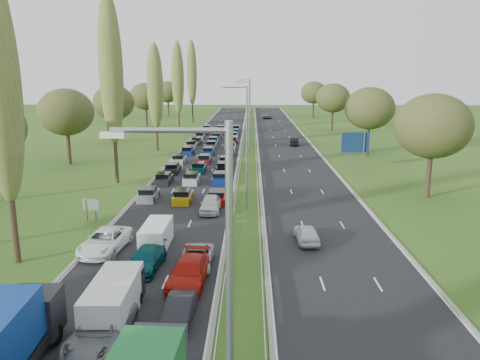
{
  "coord_description": "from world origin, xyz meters",
  "views": [
    {
      "loc": [
        4.97,
        -1.56,
        12.9
      ],
      "look_at": [
        3.69,
        49.25,
        1.5
      ],
      "focal_mm": 35.0,
      "sensor_mm": 36.0,
      "label": 1
    }
  ],
  "objects_px": {
    "white_van_front": "(115,298)",
    "near_car_2": "(105,241)",
    "white_van_rear": "(157,235)",
    "direction_sign": "(355,144)",
    "info_sign": "(91,207)"
  },
  "relations": [
    {
      "from": "white_van_front",
      "to": "near_car_2",
      "type": "bearing_deg",
      "value": 108.82
    },
    {
      "from": "info_sign",
      "to": "near_car_2",
      "type": "bearing_deg",
      "value": -64.18
    },
    {
      "from": "white_van_front",
      "to": "white_van_rear",
      "type": "height_order",
      "value": "white_van_front"
    },
    {
      "from": "near_car_2",
      "to": "direction_sign",
      "type": "distance_m",
      "value": 40.96
    },
    {
      "from": "near_car_2",
      "to": "white_van_front",
      "type": "bearing_deg",
      "value": -65.2
    },
    {
      "from": "white_van_front",
      "to": "white_van_rear",
      "type": "relative_size",
      "value": 1.18
    },
    {
      "from": "near_car_2",
      "to": "direction_sign",
      "type": "height_order",
      "value": "direction_sign"
    },
    {
      "from": "info_sign",
      "to": "white_van_front",
      "type": "bearing_deg",
      "value": -67.4
    },
    {
      "from": "near_car_2",
      "to": "white_van_rear",
      "type": "bearing_deg",
      "value": 21.02
    },
    {
      "from": "white_van_rear",
      "to": "info_sign",
      "type": "xyz_separation_m",
      "value": [
        -7.13,
        6.04,
        0.39
      ]
    },
    {
      "from": "white_van_front",
      "to": "direction_sign",
      "type": "height_order",
      "value": "direction_sign"
    },
    {
      "from": "white_van_front",
      "to": "direction_sign",
      "type": "xyz_separation_m",
      "value": [
        21.78,
        41.8,
        2.42
      ]
    },
    {
      "from": "info_sign",
      "to": "direction_sign",
      "type": "xyz_separation_m",
      "value": [
        28.8,
        24.93,
        2.2
      ]
    },
    {
      "from": "white_van_front",
      "to": "info_sign",
      "type": "relative_size",
      "value": 2.66
    },
    {
      "from": "white_van_rear",
      "to": "direction_sign",
      "type": "height_order",
      "value": "direction_sign"
    }
  ]
}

